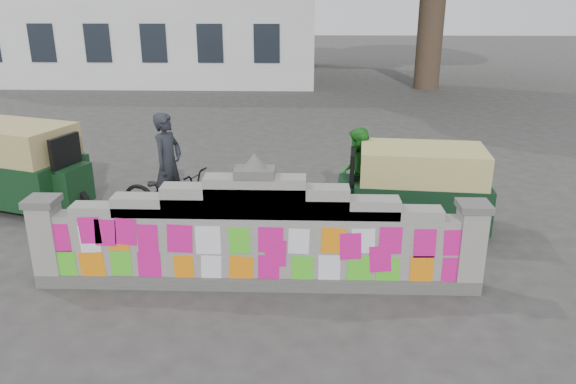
{
  "coord_description": "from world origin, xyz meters",
  "views": [
    {
      "loc": [
        0.7,
        -7.27,
        4.06
      ],
      "look_at": [
        0.42,
        1.0,
        1.1
      ],
      "focal_mm": 35.0,
      "sensor_mm": 36.0,
      "label": 1
    }
  ],
  "objects_px": {
    "cyclist_bike": "(171,197)",
    "rickshaw_left": "(16,164)",
    "pedestrian": "(357,173)",
    "rickshaw_right": "(416,187)",
    "cyclist_rider": "(169,177)"
  },
  "relations": [
    {
      "from": "pedestrian",
      "to": "rickshaw_left",
      "type": "distance_m",
      "value": 6.66
    },
    {
      "from": "cyclist_rider",
      "to": "pedestrian",
      "type": "bearing_deg",
      "value": -60.01
    },
    {
      "from": "cyclist_bike",
      "to": "rickshaw_left",
      "type": "relative_size",
      "value": 0.67
    },
    {
      "from": "rickshaw_left",
      "to": "cyclist_bike",
      "type": "bearing_deg",
      "value": 3.18
    },
    {
      "from": "cyclist_bike",
      "to": "rickshaw_left",
      "type": "xyz_separation_m",
      "value": [
        -3.24,
        0.89,
        0.32
      ]
    },
    {
      "from": "cyclist_rider",
      "to": "rickshaw_left",
      "type": "height_order",
      "value": "cyclist_rider"
    },
    {
      "from": "cyclist_bike",
      "to": "rickshaw_right",
      "type": "xyz_separation_m",
      "value": [
        4.42,
        0.01,
        0.24
      ]
    },
    {
      "from": "cyclist_rider",
      "to": "pedestrian",
      "type": "relative_size",
      "value": 1.08
    },
    {
      "from": "cyclist_bike",
      "to": "rickshaw_right",
      "type": "distance_m",
      "value": 4.43
    },
    {
      "from": "cyclist_bike",
      "to": "cyclist_rider",
      "type": "bearing_deg",
      "value": 0.0
    },
    {
      "from": "cyclist_bike",
      "to": "rickshaw_right",
      "type": "bearing_deg",
      "value": -69.23
    },
    {
      "from": "rickshaw_left",
      "to": "rickshaw_right",
      "type": "bearing_deg",
      "value": 12.03
    },
    {
      "from": "pedestrian",
      "to": "rickshaw_left",
      "type": "xyz_separation_m",
      "value": [
        -6.65,
        0.33,
        0.01
      ]
    },
    {
      "from": "pedestrian",
      "to": "rickshaw_left",
      "type": "height_order",
      "value": "pedestrian"
    },
    {
      "from": "rickshaw_left",
      "to": "rickshaw_right",
      "type": "xyz_separation_m",
      "value": [
        7.66,
        -0.88,
        -0.08
      ]
    }
  ]
}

